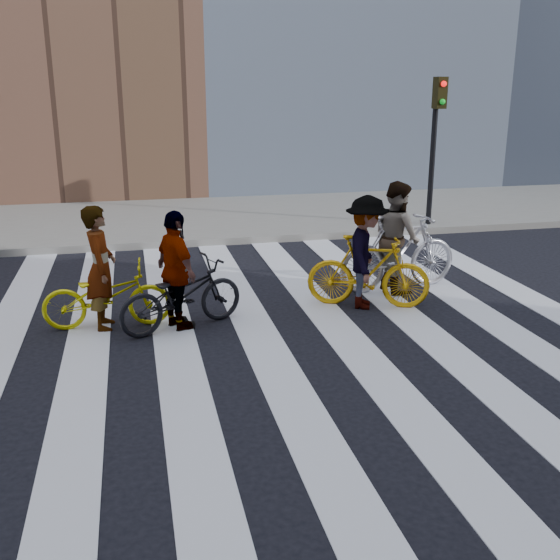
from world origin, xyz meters
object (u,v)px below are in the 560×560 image
object	(u,v)px
bike_yellow_right	(368,272)
bike_dark_rear	(181,295)
bike_silver_mid	(399,252)
rider_right	(366,252)
bike_yellow_left	(107,296)
rider_mid	(396,237)
rider_rear	(176,271)
rider_left	(101,268)
traffic_signal	(436,127)

from	to	relation	value
bike_yellow_right	bike_dark_rear	bearing A→B (deg)	118.11
bike_silver_mid	bike_yellow_right	world-z (taller)	bike_silver_mid
bike_silver_mid	rider_right	xyz separation A→B (m)	(-0.81, -0.68, 0.22)
bike_yellow_left	bike_yellow_right	distance (m)	3.75
bike_silver_mid	bike_dark_rear	xyz separation A→B (m)	(-3.52, -0.98, -0.15)
rider_mid	rider_rear	distance (m)	3.66
bike_yellow_right	rider_right	distance (m)	0.30
bike_yellow_left	rider_rear	distance (m)	1.04
bike_dark_rear	rider_right	bearing A→B (deg)	-106.28
bike_dark_rear	bike_yellow_left	bearing A→B (deg)	52.27
bike_silver_mid	rider_left	bearing A→B (deg)	90.95
bike_dark_rear	rider_rear	bearing A→B (deg)	67.49
bike_silver_mid	rider_left	distance (m)	4.62
rider_right	bike_dark_rear	bearing A→B (deg)	118.22
rider_mid	rider_right	xyz separation A→B (m)	(-0.76, -0.68, -0.04)
rider_mid	bike_silver_mid	bearing A→B (deg)	-97.92
rider_right	rider_rear	distance (m)	2.78
rider_left	rider_rear	size ratio (longest dim) A/B	1.04
rider_mid	rider_right	distance (m)	1.02
bike_dark_rear	rider_right	world-z (taller)	rider_right
bike_yellow_left	bike_yellow_right	world-z (taller)	bike_yellow_right
traffic_signal	bike_dark_rear	world-z (taller)	traffic_signal
bike_silver_mid	rider_rear	size ratio (longest dim) A/B	1.27
traffic_signal	rider_left	distance (m)	8.45
bike_silver_mid	bike_dark_rear	bearing A→B (deg)	97.61
rider_left	rider_right	size ratio (longest dim) A/B	1.01
rider_rear	rider_mid	bearing A→B (deg)	-96.97
rider_right	rider_rear	bearing A→B (deg)	118.11
rider_left	rider_mid	world-z (taller)	rider_mid
traffic_signal	rider_mid	bearing A→B (deg)	-122.12
bike_silver_mid	rider_right	distance (m)	1.08
bike_dark_rear	rider_left	world-z (taller)	rider_left
bike_dark_rear	rider_rear	world-z (taller)	rider_rear
rider_left	rider_mid	xyz separation A→B (m)	(4.51, 0.71, 0.03)
rider_right	rider_rear	xyz separation A→B (m)	(-2.77, -0.30, -0.02)
rider_left	bike_dark_rear	bearing A→B (deg)	-102.92
bike_silver_mid	rider_right	world-z (taller)	rider_right
rider_rear	bike_yellow_right	bearing A→B (deg)	-106.50
bike_yellow_right	rider_rear	distance (m)	2.84
bike_silver_mid	rider_mid	xyz separation A→B (m)	(-0.05, 0.00, 0.26)
bike_yellow_left	bike_silver_mid	xyz separation A→B (m)	(4.51, 0.71, 0.17)
bike_yellow_left	bike_dark_rear	world-z (taller)	bike_dark_rear
traffic_signal	bike_dark_rear	xyz separation A→B (m)	(-5.91, -4.86, -1.81)
traffic_signal	bike_yellow_left	xyz separation A→B (m)	(-6.90, -4.60, -1.83)
bike_silver_mid	bike_yellow_right	size ratio (longest dim) A/B	1.14
rider_left	rider_rear	distance (m)	1.02
bike_yellow_right	bike_dark_rear	size ratio (longest dim) A/B	1.00
bike_dark_rear	bike_yellow_right	bearing A→B (deg)	-106.39
bike_silver_mid	rider_left	xyz separation A→B (m)	(-4.56, -0.71, 0.23)
rider_left	rider_mid	distance (m)	4.56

